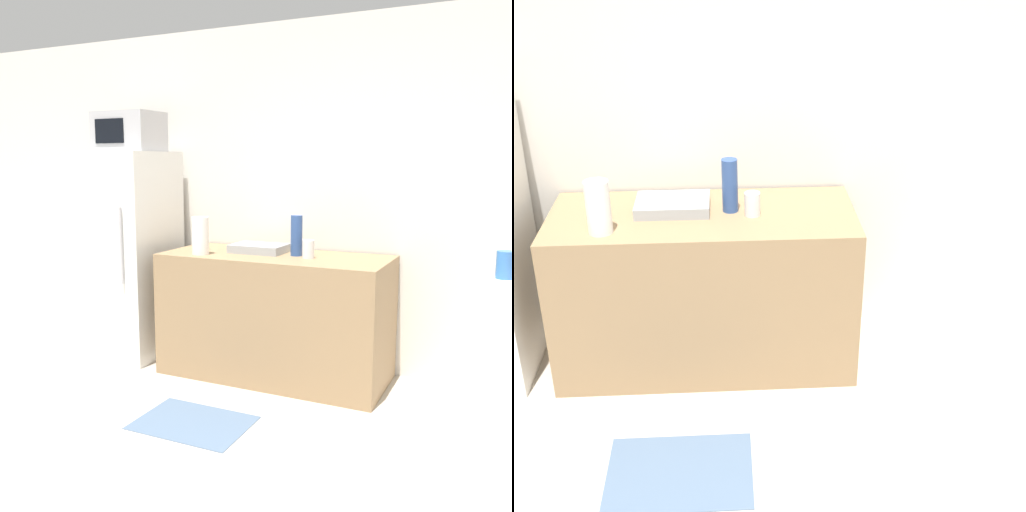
# 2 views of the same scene
# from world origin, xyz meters

# --- Properties ---
(wall_back) EXTENTS (8.00, 0.06, 2.60)m
(wall_back) POSITION_xyz_m (0.00, 2.92, 1.30)
(wall_back) COLOR white
(wall_back) RESTS_ON ground_plane
(counter) EXTENTS (1.63, 0.71, 0.90)m
(counter) POSITION_xyz_m (-0.28, 2.52, 0.45)
(counter) COLOR #937551
(counter) RESTS_ON ground_plane
(sink_basin) EXTENTS (0.39, 0.29, 0.06)m
(sink_basin) POSITION_xyz_m (-0.44, 2.58, 0.93)
(sink_basin) COLOR #9EA3A8
(sink_basin) RESTS_ON counter
(bottle_tall) EXTENTS (0.08, 0.08, 0.29)m
(bottle_tall) POSITION_xyz_m (-0.13, 2.55, 1.05)
(bottle_tall) COLOR #2D4C8C
(bottle_tall) RESTS_ON counter
(bottle_short) EXTENTS (0.08, 0.08, 0.13)m
(bottle_short) POSITION_xyz_m (-0.02, 2.48, 0.97)
(bottle_short) COLOR silver
(bottle_short) RESTS_ON counter
(paper_towel_roll) EXTENTS (0.12, 0.12, 0.27)m
(paper_towel_roll) POSITION_xyz_m (-0.78, 2.31, 1.04)
(paper_towel_roll) COLOR white
(paper_towel_roll) RESTS_ON counter
(kitchen_rug) EXTENTS (0.68, 0.50, 0.01)m
(kitchen_rug) POSITION_xyz_m (-0.40, 1.57, 0.00)
(kitchen_rug) COLOR slate
(kitchen_rug) RESTS_ON ground_plane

